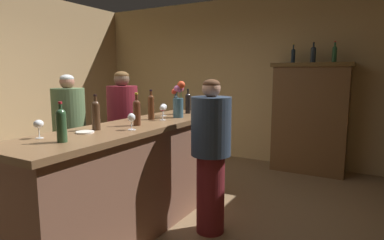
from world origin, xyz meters
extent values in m
plane|color=brown|center=(0.00, 0.00, 0.00)|extent=(7.65, 7.65, 0.00)
cube|color=tan|center=(0.00, 3.00, 1.42)|extent=(5.36, 0.12, 2.84)
cube|color=brown|center=(0.39, -0.13, 0.50)|extent=(0.60, 2.48, 1.00)
cube|color=brown|center=(0.39, -0.13, 1.03)|extent=(0.68, 2.59, 0.05)
cube|color=brown|center=(1.55, 2.67, 0.85)|extent=(1.08, 0.42, 1.69)
cube|color=#523B1A|center=(1.55, 2.67, 1.66)|extent=(1.16, 0.48, 0.06)
cylinder|color=#4B2714|center=(0.33, 0.22, 1.17)|extent=(0.07, 0.07, 0.23)
sphere|color=#4B2714|center=(0.33, 0.22, 1.28)|extent=(0.07, 0.07, 0.07)
cylinder|color=#4B2714|center=(0.33, 0.22, 1.31)|extent=(0.03, 0.03, 0.07)
cylinder|color=black|center=(0.33, 0.22, 1.36)|extent=(0.03, 0.03, 0.02)
cylinder|color=#402A1A|center=(0.30, -0.52, 1.16)|extent=(0.07, 0.07, 0.22)
sphere|color=#402A1A|center=(0.30, -0.52, 1.27)|extent=(0.07, 0.07, 0.07)
cylinder|color=#402A1A|center=(0.30, -0.52, 1.31)|extent=(0.03, 0.03, 0.08)
cylinder|color=black|center=(0.30, -0.52, 1.35)|extent=(0.03, 0.03, 0.02)
cylinder|color=black|center=(0.41, 0.86, 1.16)|extent=(0.07, 0.07, 0.21)
sphere|color=black|center=(0.41, 0.86, 1.26)|extent=(0.07, 0.07, 0.07)
cylinder|color=black|center=(0.41, 0.86, 1.30)|extent=(0.02, 0.02, 0.07)
cylinder|color=black|center=(0.41, 0.86, 1.34)|extent=(0.03, 0.03, 0.02)
cylinder|color=#4D2817|center=(0.45, -0.16, 1.15)|extent=(0.07, 0.07, 0.21)
sphere|color=#4D2817|center=(0.45, -0.16, 1.26)|extent=(0.07, 0.07, 0.07)
cylinder|color=#4D2817|center=(0.45, -0.16, 1.30)|extent=(0.03, 0.03, 0.08)
cylinder|color=gold|center=(0.45, -0.16, 1.35)|extent=(0.03, 0.03, 0.02)
cylinder|color=#2A492C|center=(0.46, -1.00, 1.15)|extent=(0.07, 0.07, 0.20)
sphere|color=#2A492C|center=(0.46, -1.00, 1.25)|extent=(0.07, 0.07, 0.07)
cylinder|color=#2A492C|center=(0.46, -1.00, 1.29)|extent=(0.02, 0.02, 0.07)
cylinder|color=red|center=(0.46, -1.00, 1.33)|extent=(0.03, 0.03, 0.02)
cylinder|color=#222D37|center=(0.34, 0.71, 1.15)|extent=(0.06, 0.06, 0.19)
sphere|color=#222D37|center=(0.34, 0.71, 1.25)|extent=(0.06, 0.06, 0.06)
cylinder|color=#222D37|center=(0.34, 0.71, 1.29)|extent=(0.02, 0.02, 0.09)
cylinder|color=black|center=(0.34, 0.71, 1.34)|extent=(0.02, 0.02, 0.02)
cylinder|color=white|center=(0.20, -0.99, 1.05)|extent=(0.06, 0.06, 0.00)
cylinder|color=white|center=(0.20, -0.99, 1.09)|extent=(0.01, 0.01, 0.07)
ellipsoid|color=white|center=(0.20, -0.99, 1.16)|extent=(0.07, 0.07, 0.06)
cylinder|color=white|center=(0.47, 0.24, 1.05)|extent=(0.07, 0.07, 0.00)
cylinder|color=white|center=(0.47, 0.24, 1.10)|extent=(0.01, 0.01, 0.09)
ellipsoid|color=white|center=(0.47, 0.24, 1.18)|extent=(0.06, 0.06, 0.07)
ellipsoid|color=maroon|center=(0.47, 0.24, 1.16)|extent=(0.05, 0.05, 0.03)
cylinder|color=white|center=(0.57, -0.37, 1.05)|extent=(0.07, 0.07, 0.00)
cylinder|color=white|center=(0.57, -0.37, 1.09)|extent=(0.01, 0.01, 0.07)
ellipsoid|color=white|center=(0.57, -0.37, 1.16)|extent=(0.07, 0.07, 0.07)
cylinder|color=white|center=(0.29, 0.52, 1.05)|extent=(0.06, 0.06, 0.00)
cylinder|color=white|center=(0.29, 0.52, 1.09)|extent=(0.01, 0.01, 0.06)
ellipsoid|color=white|center=(0.29, 0.52, 1.15)|extent=(0.08, 0.08, 0.07)
ellipsoid|color=maroon|center=(0.29, 0.52, 1.13)|extent=(0.06, 0.06, 0.03)
cylinder|color=#325567|center=(0.50, 0.50, 1.16)|extent=(0.11, 0.11, 0.21)
cylinder|color=#38602D|center=(0.53, 0.51, 1.30)|extent=(0.01, 0.01, 0.23)
sphere|color=red|center=(0.53, 0.51, 1.41)|extent=(0.08, 0.08, 0.08)
cylinder|color=#38602D|center=(0.49, 0.55, 1.27)|extent=(0.01, 0.01, 0.19)
sphere|color=#BD5081|center=(0.49, 0.55, 1.37)|extent=(0.08, 0.08, 0.08)
cylinder|color=#38602D|center=(0.45, 0.49, 1.26)|extent=(0.01, 0.01, 0.16)
sphere|color=red|center=(0.45, 0.49, 1.34)|extent=(0.06, 0.06, 0.06)
cylinder|color=#38602D|center=(0.50, 0.47, 1.28)|extent=(0.01, 0.01, 0.19)
sphere|color=#BA5992|center=(0.50, 0.47, 1.37)|extent=(0.07, 0.07, 0.07)
cylinder|color=white|center=(0.32, -0.67, 1.06)|extent=(0.15, 0.15, 0.01)
cylinder|color=#1A2834|center=(1.25, 2.67, 1.79)|extent=(0.06, 0.06, 0.19)
sphere|color=#1A2834|center=(1.25, 2.67, 1.88)|extent=(0.06, 0.06, 0.06)
cylinder|color=#1A2834|center=(1.25, 2.67, 1.93)|extent=(0.02, 0.02, 0.09)
cylinder|color=gold|center=(1.25, 2.67, 1.98)|extent=(0.02, 0.02, 0.02)
cylinder|color=#1D2630|center=(1.55, 2.67, 1.79)|extent=(0.08, 0.08, 0.20)
sphere|color=#1D2630|center=(1.55, 2.67, 1.89)|extent=(0.08, 0.08, 0.08)
cylinder|color=#1D2630|center=(1.55, 2.67, 1.94)|extent=(0.03, 0.03, 0.09)
cylinder|color=black|center=(1.55, 2.67, 1.99)|extent=(0.03, 0.03, 0.02)
cylinder|color=#22532F|center=(1.84, 2.67, 1.79)|extent=(0.06, 0.06, 0.20)
sphere|color=#22532F|center=(1.84, 2.67, 1.90)|extent=(0.06, 0.06, 0.06)
cylinder|color=#22532F|center=(1.84, 2.67, 1.94)|extent=(0.03, 0.03, 0.09)
cylinder|color=red|center=(1.84, 2.67, 1.99)|extent=(0.03, 0.03, 0.02)
cylinder|color=maroon|center=(-0.81, 0.11, 0.39)|extent=(0.28, 0.28, 0.78)
cylinder|color=#4F6943|center=(-0.81, 0.11, 1.07)|extent=(0.38, 0.38, 0.58)
sphere|color=#9C614E|center=(-0.81, 0.11, 1.44)|extent=(0.17, 0.17, 0.17)
ellipsoid|color=#A9ABAA|center=(-0.81, 0.11, 1.48)|extent=(0.16, 0.16, 0.09)
cylinder|color=#406049|center=(-0.43, 0.63, 0.39)|extent=(0.28, 0.28, 0.78)
cylinder|color=maroon|center=(-0.43, 0.63, 1.08)|extent=(0.39, 0.39, 0.60)
sphere|color=brown|center=(-0.43, 0.63, 1.46)|extent=(0.20, 0.20, 0.20)
ellipsoid|color=brown|center=(-0.43, 0.63, 1.51)|extent=(0.19, 0.19, 0.11)
cylinder|color=maroon|center=(1.06, 0.18, 0.38)|extent=(0.27, 0.27, 0.77)
cylinder|color=#2A374A|center=(1.06, 0.18, 1.04)|extent=(0.38, 0.38, 0.55)
sphere|color=tan|center=(1.06, 0.18, 1.40)|extent=(0.17, 0.17, 0.17)
ellipsoid|color=#4E2F1C|center=(1.06, 0.18, 1.44)|extent=(0.16, 0.16, 0.09)
camera|label=1|loc=(2.34, -2.47, 1.53)|focal=29.81mm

